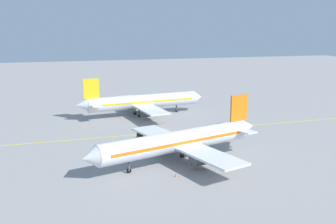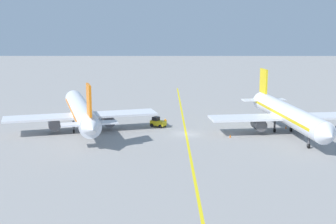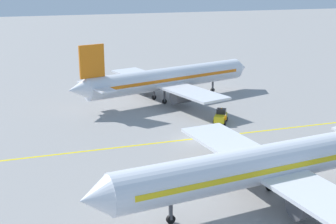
{
  "view_description": "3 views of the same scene",
  "coord_description": "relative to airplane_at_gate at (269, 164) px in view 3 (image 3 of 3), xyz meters",
  "views": [
    {
      "loc": [
        81.61,
        -23.28,
        23.02
      ],
      "look_at": [
        0.05,
        1.32,
        4.64
      ],
      "focal_mm": 42.0,
      "sensor_mm": 36.0,
      "label": 1
    },
    {
      "loc": [
        2.99,
        83.26,
        20.21
      ],
      "look_at": [
        3.33,
        -4.55,
        3.25
      ],
      "focal_mm": 50.0,
      "sensor_mm": 36.0,
      "label": 2
    },
    {
      "loc": [
        -53.7,
        20.89,
        20.62
      ],
      "look_at": [
        3.2,
        2.64,
        2.98
      ],
      "focal_mm": 50.0,
      "sensor_mm": 36.0,
      "label": 3
    }
  ],
  "objects": [
    {
      "name": "apron_yellow_centreline",
      "position": [
        18.31,
        0.25,
        -3.71
      ],
      "size": [
        1.68,
        120.0,
        0.01
      ],
      "primitive_type": "cube",
      "rotation": [
        0.0,
        0.0,
        0.01
      ],
      "color": "yellow",
      "rests_on": "ground"
    },
    {
      "name": "ground_crew_worker",
      "position": [
        22.16,
        -5.87,
        -2.8
      ],
      "size": [
        0.47,
        0.41,
        1.68
      ],
      "color": "#23232D",
      "rests_on": "ground"
    },
    {
      "name": "traffic_cone_far_edge",
      "position": [
        10.53,
        2.74,
        -3.43
      ],
      "size": [
        0.32,
        0.32,
        0.55
      ],
      "primitive_type": "cone",
      "color": "orange",
      "rests_on": "ground"
    },
    {
      "name": "traffic_cone_by_wingtip",
      "position": [
        -1.13,
        -4.48,
        -3.43
      ],
      "size": [
        0.32,
        0.32,
        0.55
      ],
      "primitive_type": "cone",
      "color": "orange",
      "rests_on": "ground"
    },
    {
      "name": "airplane_at_gate",
      "position": [
        0.0,
        0.0,
        0.0
      ],
      "size": [
        28.43,
        35.52,
        10.6
      ],
      "color": "silver",
      "rests_on": "ground"
    },
    {
      "name": "ground_plane",
      "position": [
        18.31,
        0.25,
        -3.71
      ],
      "size": [
        400.0,
        400.0,
        0.0
      ],
      "primitive_type": "plane",
      "color": "gray"
    },
    {
      "name": "baggage_tug_white",
      "position": [
        23.63,
        -5.77,
        -2.81
      ],
      "size": [
        3.33,
        2.92,
        2.11
      ],
      "color": "gold",
      "rests_on": "ground"
    },
    {
      "name": "airplane_adjacent_stand",
      "position": [
        37.89,
        -2.14,
        0.0
      ],
      "size": [
        28.33,
        34.87,
        10.6
      ],
      "color": "silver",
      "rests_on": "ground"
    },
    {
      "name": "traffic_cone_near_nose",
      "position": [
        44.45,
        -5.03,
        -3.43
      ],
      "size": [
        0.32,
        0.32,
        0.55
      ],
      "primitive_type": "cone",
      "color": "orange",
      "rests_on": "ground"
    }
  ]
}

